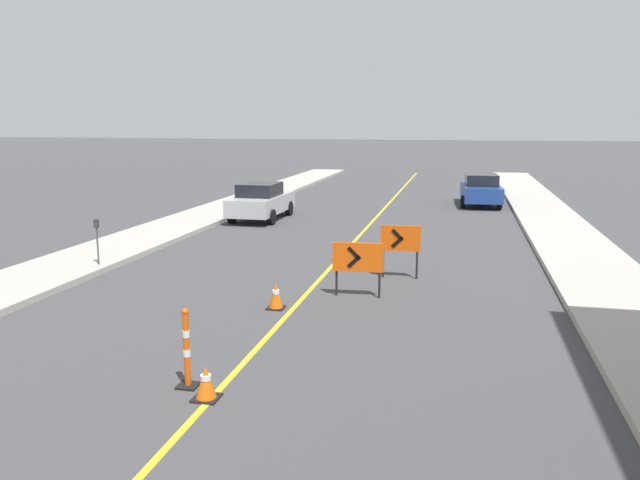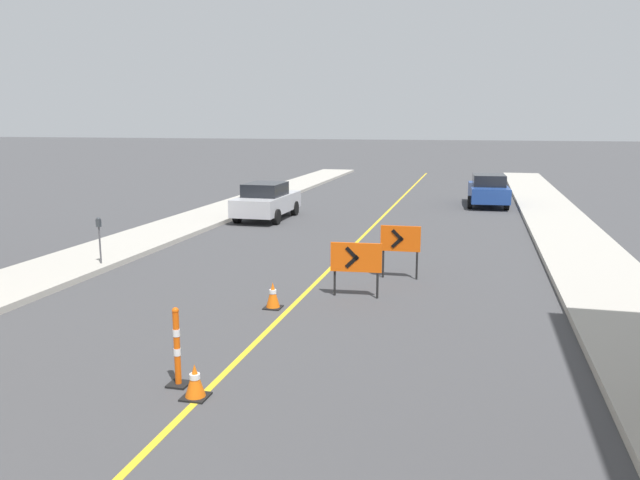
# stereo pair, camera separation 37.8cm
# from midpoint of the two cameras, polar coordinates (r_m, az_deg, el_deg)

# --- Properties ---
(lane_stripe) EXTENTS (0.12, 58.71, 0.01)m
(lane_stripe) POSITION_cam_midpoint_polar(r_m,az_deg,el_deg) (22.96, 4.35, 0.29)
(lane_stripe) COLOR gold
(lane_stripe) RESTS_ON ground_plane
(sidewalk_left) EXTENTS (2.64, 58.71, 0.17)m
(sidewalk_left) POSITION_cam_midpoint_polar(r_m,az_deg,el_deg) (25.22, -12.33, 1.21)
(sidewalk_left) COLOR #ADA89E
(sidewalk_left) RESTS_ON ground_plane
(sidewalk_right) EXTENTS (2.64, 58.71, 0.17)m
(sidewalk_right) POSITION_cam_midpoint_polar(r_m,az_deg,el_deg) (22.91, 22.79, -0.35)
(sidewalk_right) COLOR #ADA89E
(sidewalk_right) RESTS_ON ground_plane
(traffic_cone_fourth) EXTENTS (0.40, 0.40, 0.54)m
(traffic_cone_fourth) POSITION_cam_midpoint_polar(r_m,az_deg,el_deg) (9.94, -10.27, -12.60)
(traffic_cone_fourth) COLOR black
(traffic_cone_fourth) RESTS_ON ground_plane
(traffic_cone_fifth) EXTENTS (0.39, 0.39, 0.61)m
(traffic_cone_fifth) POSITION_cam_midpoint_polar(r_m,az_deg,el_deg) (14.21, -3.57, -5.08)
(traffic_cone_fifth) COLOR black
(traffic_cone_fifth) RESTS_ON ground_plane
(delineator_post_rear) EXTENTS (0.32, 0.32, 1.31)m
(delineator_post_rear) POSITION_cam_midpoint_polar(r_m,az_deg,el_deg) (10.31, -11.89, -9.96)
(delineator_post_rear) COLOR black
(delineator_post_rear) RESTS_ON ground_plane
(arrow_barricade_primary) EXTENTS (1.24, 0.15, 1.33)m
(arrow_barricade_primary) POSITION_cam_midpoint_polar(r_m,az_deg,el_deg) (14.97, 4.04, -1.77)
(arrow_barricade_primary) COLOR #EF560C
(arrow_barricade_primary) RESTS_ON ground_plane
(arrow_barricade_secondary) EXTENTS (1.07, 0.10, 1.44)m
(arrow_barricade_secondary) POSITION_cam_midpoint_polar(r_m,az_deg,el_deg) (16.84, 8.00, -0.10)
(arrow_barricade_secondary) COLOR #EF560C
(arrow_barricade_secondary) RESTS_ON ground_plane
(parked_car_curb_near) EXTENTS (1.94, 4.32, 1.59)m
(parked_car_curb_near) POSITION_cam_midpoint_polar(r_m,az_deg,el_deg) (27.04, -4.51, 3.59)
(parked_car_curb_near) COLOR #B7B7BC
(parked_car_curb_near) RESTS_ON ground_plane
(parked_car_curb_mid) EXTENTS (2.03, 4.39, 1.59)m
(parked_car_curb_mid) POSITION_cam_midpoint_polar(r_m,az_deg,el_deg) (32.37, 15.46, 4.43)
(parked_car_curb_mid) COLOR navy
(parked_car_curb_mid) RESTS_ON ground_plane
(parking_meter_near_curb) EXTENTS (0.12, 0.11, 1.34)m
(parking_meter_near_curb) POSITION_cam_midpoint_polar(r_m,az_deg,el_deg) (18.75, -19.01, 0.79)
(parking_meter_near_curb) COLOR #4C4C51
(parking_meter_near_curb) RESTS_ON sidewalk_left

